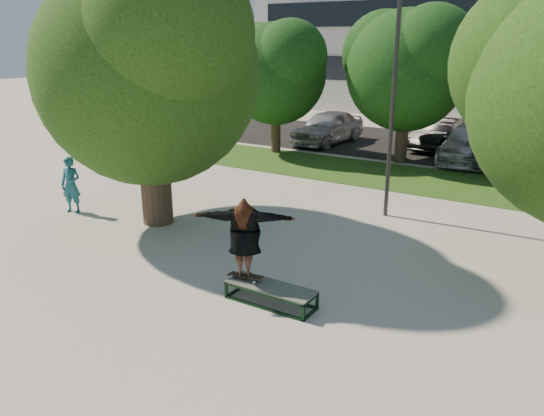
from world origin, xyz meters
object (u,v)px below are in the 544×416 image
Objects in this scene: car_silver_b at (470,143)px; car_silver_a at (328,127)px; grind_box at (271,295)px; car_grey at (499,147)px; lamppost at (393,107)px; bystander at (71,185)px; tree_left at (147,60)px; car_dark at (438,134)px.

car_silver_a is at bearing 173.35° from car_silver_b.
car_grey reaches higher than grind_box.
lamppost is 9.54m from bystander.
bystander is 0.32× the size of car_grey.
bystander reaches higher than grind_box.
bystander reaches higher than car_silver_b.
tree_left is 14.94m from car_grey.
car_grey is at bearing 2.18° from car_silver_a.
bystander is at bearing -110.27° from car_dark.
car_grey reaches higher than car_dark.
tree_left reaches higher than car_dark.
tree_left reaches higher than car_silver_a.
car_grey is (6.79, 12.78, -3.70)m from tree_left.
car_grey is (3.00, -1.86, 0.02)m from car_dark.
lamppost is at bearing -96.31° from car_silver_b.
lamppost is 9.33m from car_grey.
car_silver_b reaches higher than grind_box.
grind_box is at bearing -94.44° from car_grey.
lamppost is 3.65× the size of bystander.
grind_box is at bearing -24.82° from tree_left.
car_silver_a is 0.91× the size of car_grey.
grind_box is at bearing -95.12° from car_silver_b.
tree_left is 1.68× the size of car_dark.
tree_left is at bearing -80.54° from car_silver_a.
car_silver_a reaches higher than car_silver_b.
bystander is 16.54m from car_grey.
car_silver_b is at bearing 39.13° from bystander.
car_grey is (1.45, 15.25, 0.53)m from grind_box.
lamppost is at bearing -79.44° from car_dark.
car_silver_b is (1.86, -1.89, 0.04)m from car_dark.
car_silver_b is (-1.14, -0.03, 0.02)m from car_grey.
lamppost reaches higher than car_silver_a.
tree_left is at bearing -117.86° from car_silver_b.
car_dark is at bearing 130.65° from car_silver_b.
bystander is 16.71m from car_dark.
tree_left is 13.62m from car_silver_a.
grind_box is 0.35× the size of car_silver_b.
grind_box is 1.08× the size of bystander.
tree_left is at bearing 155.18° from grind_box.
bystander is 0.39× the size of car_dark.
tree_left is 1.51× the size of car_silver_a.
lamppost reaches higher than bystander.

